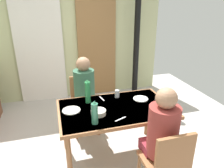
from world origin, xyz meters
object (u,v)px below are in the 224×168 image
object	(u,v)px
water_bottle_green_near	(95,113)
person_far_diner	(84,87)
dining_table	(115,113)
chair_far_diner	(84,101)
chair_near_diner	(167,162)
person_near_diner	(162,129)
water_bottle_green_far	(88,92)
serving_bowl_center	(98,112)

from	to	relation	value
water_bottle_green_near	person_far_diner	bearing A→B (deg)	87.65
dining_table	chair_far_diner	bearing A→B (deg)	109.42
chair_near_diner	person_far_diner	size ratio (longest dim) A/B	1.13
dining_table	person_near_diner	bearing A→B (deg)	-66.50
chair_near_diner	chair_far_diner	world-z (taller)	same
water_bottle_green_far	chair_near_diner	bearing A→B (deg)	-60.47
person_near_diner	serving_bowl_center	bearing A→B (deg)	133.92
chair_near_diner	water_bottle_green_far	size ratio (longest dim) A/B	2.79
chair_far_diner	person_far_diner	distance (m)	0.31
chair_near_diner	water_bottle_green_near	distance (m)	0.85
person_near_diner	water_bottle_green_far	size ratio (longest dim) A/B	2.47
chair_far_diner	water_bottle_green_near	world-z (taller)	water_bottle_green_near
dining_table	serving_bowl_center	xyz separation A→B (m)	(-0.23, -0.11, 0.10)
chair_far_diner	person_near_diner	bearing A→B (deg)	111.29
person_far_diner	water_bottle_green_near	xyz separation A→B (m)	(-0.04, -0.91, 0.08)
dining_table	water_bottle_green_near	distance (m)	0.46
chair_near_diner	person_near_diner	bearing A→B (deg)	90.00
person_near_diner	person_far_diner	size ratio (longest dim) A/B	1.00
chair_near_diner	water_bottle_green_near	world-z (taller)	water_bottle_green_near
dining_table	chair_far_diner	world-z (taller)	chair_far_diner
water_bottle_green_near	serving_bowl_center	bearing A→B (deg)	65.77
person_far_diner	water_bottle_green_far	distance (m)	0.42
person_near_diner	dining_table	bearing A→B (deg)	113.50
chair_near_diner	serving_bowl_center	size ratio (longest dim) A/B	5.12
dining_table	chair_far_diner	distance (m)	0.84
person_near_diner	water_bottle_green_far	distance (m)	1.04
person_near_diner	serving_bowl_center	world-z (taller)	person_near_diner
person_far_diner	water_bottle_green_near	size ratio (longest dim) A/B	2.89
dining_table	person_near_diner	size ratio (longest dim) A/B	1.77
water_bottle_green_near	serving_bowl_center	xyz separation A→B (m)	(0.08, 0.17, -0.10)
dining_table	water_bottle_green_near	xyz separation A→B (m)	(-0.31, -0.28, 0.20)
chair_far_diner	water_bottle_green_near	size ratio (longest dim) A/B	3.26
serving_bowl_center	chair_near_diner	bearing A→B (deg)	-52.54
dining_table	chair_near_diner	xyz separation A→B (m)	(0.28, -0.77, -0.16)
water_bottle_green_far	person_far_diner	bearing A→B (deg)	87.23
person_near_diner	water_bottle_green_near	distance (m)	0.69
dining_table	person_near_diner	distance (m)	0.71
water_bottle_green_near	serving_bowl_center	world-z (taller)	water_bottle_green_near
person_far_diner	serving_bowl_center	size ratio (longest dim) A/B	4.53
dining_table	water_bottle_green_far	world-z (taller)	water_bottle_green_far
dining_table	chair_far_diner	size ratio (longest dim) A/B	1.57
chair_near_diner	chair_far_diner	distance (m)	1.64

